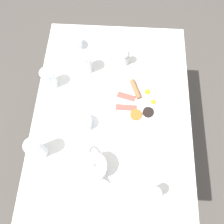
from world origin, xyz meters
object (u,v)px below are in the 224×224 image
at_px(pepper_grinder, 125,57).
at_px(fork_by_plate, 115,44).
at_px(breakfast_plate, 139,102).
at_px(teacup_with_saucer_right, 84,123).
at_px(teapot_near, 94,167).
at_px(water_glass_short, 36,149).
at_px(water_glass_tall, 49,78).
at_px(teacup_with_saucer_left, 76,45).
at_px(knife_by_plate, 152,51).
at_px(wine_glass_spare, 85,63).
at_px(salt_grinder, 156,193).

distance_m(pepper_grinder, fork_by_plate, 0.15).
bearing_deg(breakfast_plate, teacup_with_saucer_right, 27.02).
height_order(breakfast_plate, teapot_near, teapot_near).
bearing_deg(water_glass_short, water_glass_tall, -88.98).
xyz_separation_m(teacup_with_saucer_left, knife_by_plate, (-0.44, 0.00, -0.03)).
bearing_deg(fork_by_plate, teacup_with_saucer_left, 9.77).
xyz_separation_m(water_glass_tall, water_glass_short, (-0.01, 0.38, 0.01)).
bearing_deg(teacup_with_saucer_left, pepper_grinder, 162.75).
bearing_deg(breakfast_plate, knife_by_plate, -101.93).
distance_m(water_glass_tall, knife_by_plate, 0.61).
relative_size(breakfast_plate, pepper_grinder, 2.50).
relative_size(water_glass_short, wine_glass_spare, 1.08).
relative_size(breakfast_plate, teacup_with_saucer_left, 1.79).
distance_m(breakfast_plate, teacup_with_saucer_left, 0.50).
height_order(water_glass_tall, salt_grinder, water_glass_tall).
bearing_deg(teacup_with_saucer_right, pepper_grinder, -115.89).
distance_m(teacup_with_saucer_left, knife_by_plate, 0.45).
height_order(breakfast_plate, pepper_grinder, pepper_grinder).
bearing_deg(fork_by_plate, breakfast_plate, 111.32).
height_order(water_glass_tall, knife_by_plate, water_glass_tall).
height_order(teacup_with_saucer_right, pepper_grinder, pepper_grinder).
height_order(pepper_grinder, knife_by_plate, pepper_grinder).
bearing_deg(teacup_with_saucer_right, breakfast_plate, -152.98).
relative_size(water_glass_tall, knife_by_plate, 0.58).
bearing_deg(teacup_with_saucer_right, water_glass_tall, -48.29).
bearing_deg(teapot_near, breakfast_plate, 121.47).
bearing_deg(teapot_near, fork_by_plate, 147.12).
xyz_separation_m(water_glass_short, knife_by_plate, (-0.54, -0.62, -0.07)).
bearing_deg(water_glass_short, pepper_grinder, -125.66).
relative_size(teapot_near, teacup_with_saucer_left, 1.23).
bearing_deg(teacup_with_saucer_left, salt_grinder, 119.57).
xyz_separation_m(water_glass_tall, knife_by_plate, (-0.55, -0.25, -0.06)).
height_order(teapot_near, salt_grinder, teapot_near).
xyz_separation_m(teacup_with_saucer_left, teacup_with_saucer_right, (-0.10, 0.48, -0.00)).
distance_m(teacup_with_saucer_right, wine_glass_spare, 0.33).
bearing_deg(teacup_with_saucer_left, fork_by_plate, -170.23).
distance_m(breakfast_plate, teapot_near, 0.41).
bearing_deg(pepper_grinder, water_glass_tall, 22.29).
bearing_deg(teacup_with_saucer_left, knife_by_plate, 179.88).
relative_size(water_glass_short, fork_by_plate, 1.00).
relative_size(teacup_with_saucer_left, teacup_with_saucer_right, 1.00).
xyz_separation_m(water_glass_tall, pepper_grinder, (-0.39, -0.16, -0.00)).
xyz_separation_m(teapot_near, teacup_with_saucer_right, (0.07, -0.21, -0.03)).
relative_size(teacup_with_saucer_left, wine_glass_spare, 1.15).
relative_size(teacup_with_saucer_right, knife_by_plate, 0.75).
height_order(water_glass_tall, wine_glass_spare, wine_glass_spare).
distance_m(teacup_with_saucer_right, water_glass_tall, 0.31).
distance_m(breakfast_plate, pepper_grinder, 0.27).
height_order(teapot_near, fork_by_plate, teapot_near).
relative_size(teacup_with_saucer_right, fork_by_plate, 1.07).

